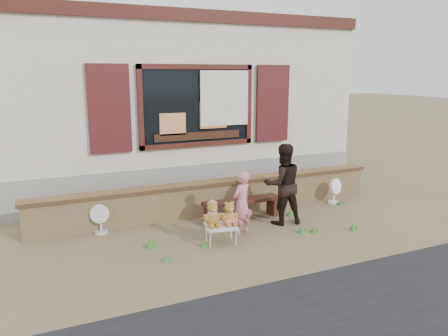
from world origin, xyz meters
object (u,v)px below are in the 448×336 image
bench (242,205)px  adult (283,184)px  teddy_bear_left (212,213)px  child (242,203)px  folding_chair (221,227)px  teddy_bear_right (229,213)px

bench → adult: (0.58, -0.49, 0.46)m
teddy_bear_left → adult: bearing=25.9°
child → folding_chair: bearing=-0.5°
teddy_bear_right → bench: bearing=65.1°
teddy_bear_left → folding_chair: bearing=0.0°
adult → folding_chair: bearing=25.1°
folding_chair → teddy_bear_right: teddy_bear_right is taller
bench → teddy_bear_left: 1.33m
bench → teddy_bear_left: size_ratio=3.70×
bench → folding_chair: bench is taller
folding_chair → adult: 1.55m
teddy_bear_left → adult: adult is taller
child → bench: bearing=-142.6°
teddy_bear_left → teddy_bear_right: teddy_bear_left is taller
bench → adult: bearing=-41.3°
folding_chair → bench: bearing=59.2°
bench → folding_chair: 1.24m
folding_chair → adult: size_ratio=0.39×
teddy_bear_right → folding_chair: bearing=180.0°
teddy_bear_right → adult: (1.28, 0.45, 0.24)m
teddy_bear_right → adult: bearing=31.1°
bench → folding_chair: (-0.84, -0.91, -0.01)m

